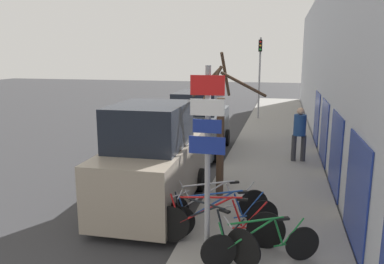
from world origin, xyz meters
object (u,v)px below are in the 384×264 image
(parked_car_0, at_px, (153,162))
(pedestrian_near, at_px, (300,130))
(bicycle_1, at_px, (207,230))
(traffic_light, at_px, (260,67))
(bicycle_0, at_px, (261,245))
(street_tree, at_px, (221,132))
(bicycle_2, at_px, (218,224))
(bicycle_4, at_px, (214,205))
(bicycle_3, at_px, (221,216))
(signpost, at_px, (207,154))
(parked_car_1, at_px, (199,125))

(parked_car_0, height_order, pedestrian_near, parked_car_0)
(bicycle_1, distance_m, traffic_light, 15.44)
(bicycle_0, relative_size, street_tree, 0.54)
(bicycle_2, bearing_deg, bicycle_4, 8.88)
(bicycle_1, height_order, parked_car_0, parked_car_0)
(bicycle_4, bearing_deg, street_tree, -19.79)
(bicycle_3, xyz_separation_m, street_tree, (-0.38, 2.20, 1.24))
(signpost, relative_size, traffic_light, 0.75)
(signpost, height_order, traffic_light, traffic_light)
(bicycle_2, xyz_separation_m, pedestrian_near, (1.68, 6.35, 0.64))
(signpost, relative_size, parked_car_0, 0.80)
(bicycle_0, relative_size, parked_car_1, 0.47)
(signpost, xyz_separation_m, bicycle_4, (-0.16, 1.62, -1.56))
(bicycle_1, distance_m, bicycle_2, 0.29)
(traffic_light, bearing_deg, bicycle_4, -90.01)
(bicycle_3, distance_m, street_tree, 2.55)
(parked_car_0, relative_size, pedestrian_near, 2.31)
(parked_car_0, bearing_deg, traffic_light, 81.23)
(parked_car_0, bearing_deg, street_tree, 27.46)
(bicycle_2, relative_size, pedestrian_near, 1.36)
(bicycle_3, distance_m, parked_car_1, 7.13)
(bicycle_1, xyz_separation_m, bicycle_3, (0.16, 0.68, -0.01))
(bicycle_3, relative_size, street_tree, 0.61)
(bicycle_2, distance_m, bicycle_3, 0.44)
(signpost, relative_size, parked_car_1, 0.82)
(bicycle_0, bearing_deg, bicycle_4, 12.83)
(signpost, bearing_deg, pedestrian_near, 75.94)
(bicycle_1, distance_m, parked_car_0, 2.74)
(bicycle_3, xyz_separation_m, bicycle_4, (-0.24, 0.51, 0.00))
(parked_car_0, xyz_separation_m, street_tree, (1.53, 0.85, 0.63))
(pedestrian_near, height_order, traffic_light, traffic_light)
(signpost, xyz_separation_m, traffic_light, (-0.16, 15.67, 0.93))
(bicycle_4, distance_m, parked_car_1, 6.58)
(bicycle_2, distance_m, bicycle_4, 0.97)
(bicycle_0, xyz_separation_m, parked_car_0, (-2.75, 2.28, 0.63))
(bicycle_2, bearing_deg, parked_car_1, 9.95)
(bicycle_4, bearing_deg, bicycle_1, 159.13)
(pedestrian_near, bearing_deg, parked_car_1, 157.67)
(bicycle_3, height_order, parked_car_0, parked_car_0)
(bicycle_0, distance_m, traffic_light, 15.73)
(pedestrian_near, bearing_deg, bicycle_0, -105.25)
(bicycle_1, xyz_separation_m, bicycle_4, (-0.08, 1.18, -0.00))
(signpost, relative_size, bicycle_2, 1.35)
(signpost, distance_m, bicycle_0, 1.84)
(bicycle_3, bearing_deg, bicycle_1, 143.40)
(bicycle_0, height_order, bicycle_3, bicycle_3)
(bicycle_3, height_order, pedestrian_near, pedestrian_near)
(bicycle_3, bearing_deg, bicycle_4, 1.76)
(parked_car_0, bearing_deg, pedestrian_near, 50.21)
(bicycle_4, xyz_separation_m, traffic_light, (0.00, 14.05, 2.49))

